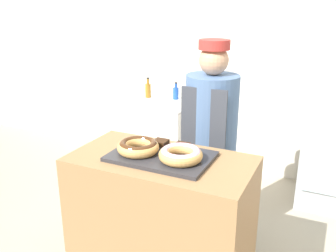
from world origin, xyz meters
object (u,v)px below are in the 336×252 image
donut_light_glaze (181,154)px  chest_freezer (156,135)px  brownie_back_right (182,146)px  bottle_amber (148,90)px  brownie_back_left (161,142)px  baker_person (210,144)px  bottle_blue (176,93)px  donut_chocolate_glaze (138,146)px  serving_tray (161,156)px

donut_light_glaze → chest_freezer: bearing=121.2°
brownie_back_right → bottle_amber: bottle_amber is taller
brownie_back_left → bottle_amber: (-1.00, 1.69, -0.10)m
baker_person → chest_freezer: baker_person is taller
bottle_blue → donut_chocolate_glaze: bearing=-72.5°
baker_person → chest_freezer: size_ratio=1.94×
serving_tray → chest_freezer: 2.05m
brownie_back_left → brownie_back_right: same height
chest_freezer → bottle_blue: bearing=44.0°
brownie_back_right → donut_light_glaze: bearing=-68.9°
donut_light_glaze → bottle_amber: (-1.22, 1.87, -0.13)m
brownie_back_right → bottle_blue: size_ratio=0.46×
donut_chocolate_glaze → bottle_blue: 2.03m
donut_light_glaze → brownie_back_left: (-0.22, 0.18, -0.03)m
bottle_amber → donut_chocolate_glaze: bearing=-63.4°
baker_person → bottle_blue: bearing=124.3°
brownie_back_right → bottle_blue: brownie_back_right is taller
serving_tray → bottle_amber: 2.13m
brownie_back_right → bottle_amber: bearing=124.3°
bottle_amber → serving_tray: bearing=-59.6°
serving_tray → donut_chocolate_glaze: donut_chocolate_glaze is taller
serving_tray → bottle_amber: size_ratio=2.66×
brownie_back_right → baker_person: bearing=87.4°
donut_chocolate_glaze → donut_light_glaze: size_ratio=1.00×
serving_tray → donut_chocolate_glaze: 0.16m
donut_chocolate_glaze → donut_light_glaze: same height
chest_freezer → bottle_amber: 0.53m
donut_light_glaze → brownie_back_left: 0.28m
brownie_back_right → baker_person: 0.53m
brownie_back_left → bottle_amber: 1.97m
brownie_back_left → chest_freezer: bearing=118.1°
donut_light_glaze → baker_person: bearing=93.8°
chest_freezer → brownie_back_left: bearing=-61.9°
brownie_back_right → bottle_amber: 2.05m
brownie_back_right → bottle_amber: size_ratio=0.38×
brownie_back_right → donut_chocolate_glaze: bearing=-141.3°
brownie_back_right → baker_person: (0.02, 0.50, -0.16)m
bottle_blue → bottle_amber: bottle_amber is taller
baker_person → chest_freezer: (-1.02, 1.08, -0.44)m
serving_tray → brownie_back_left: (-0.08, 0.15, 0.03)m
bottle_amber → donut_light_glaze: bearing=-56.8°
bottle_amber → brownie_back_left: bearing=-59.3°
donut_chocolate_glaze → brownie_back_right: size_ratio=2.93×
donut_chocolate_glaze → brownie_back_right: donut_chocolate_glaze is taller
donut_chocolate_glaze → brownie_back_right: bearing=38.7°
donut_light_glaze → brownie_back_right: donut_light_glaze is taller
chest_freezer → bottle_amber: size_ratio=3.62×
brownie_back_left → donut_chocolate_glaze: bearing=-111.1°
donut_chocolate_glaze → baker_person: (0.24, 0.68, -0.18)m
brownie_back_left → baker_person: bearing=70.9°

